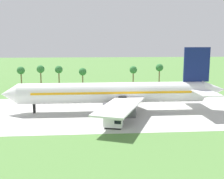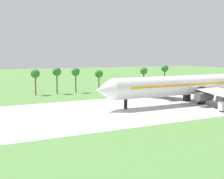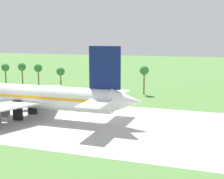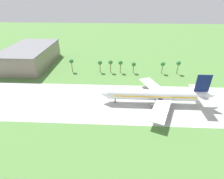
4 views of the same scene
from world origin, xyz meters
name	(u,v)px [view 2 (image 2 of 4)]	position (x,y,z in m)	size (l,w,h in m)	color
ground_plane	(107,111)	(0.00, 0.00, 0.00)	(600.00, 600.00, 0.00)	#517F3D
taxiway_strip	(107,111)	(0.00, 0.00, 0.01)	(320.00, 44.00, 0.02)	#B2B2AD
jet_airliner	(192,85)	(31.93, -0.43, 6.00)	(70.40, 52.64, 20.09)	white
palm_tree_row	(84,72)	(12.77, 45.25, 8.61)	(92.68, 3.60, 11.29)	brown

